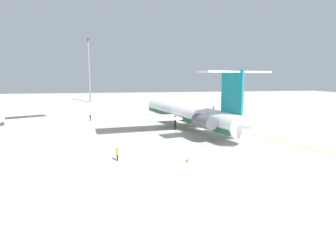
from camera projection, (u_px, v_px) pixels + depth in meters
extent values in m
plane|color=#B7B5AD|center=(213.00, 125.00, 63.00)|extent=(285.98, 285.98, 0.00)
cylinder|color=white|center=(186.00, 113.00, 58.85)|extent=(37.05, 12.40, 3.96)
cone|color=white|center=(155.00, 105.00, 75.63)|extent=(4.89, 4.65, 3.80)
cone|color=white|center=(241.00, 125.00, 42.02)|extent=(6.40, 4.61, 3.37)
cube|color=#195133|center=(186.00, 117.00, 58.97)|extent=(36.27, 12.29, 0.87)
cube|color=white|center=(141.00, 119.00, 55.55)|extent=(8.24, 17.16, 0.40)
cube|color=white|center=(222.00, 113.00, 63.83)|extent=(11.30, 17.62, 0.40)
cylinder|color=#515156|center=(204.00, 121.00, 45.96)|extent=(5.35, 3.38, 2.30)
cube|color=white|center=(207.00, 121.00, 46.23)|extent=(3.18, 1.91, 0.48)
cylinder|color=#515156|center=(234.00, 119.00, 48.53)|extent=(5.35, 3.38, 2.30)
cube|color=white|center=(231.00, 119.00, 48.26)|extent=(3.18, 1.91, 0.48)
cube|color=teal|center=(232.00, 92.00, 43.53)|extent=(5.31, 1.62, 7.02)
cube|color=white|center=(218.00, 72.00, 41.42)|extent=(4.94, 6.48, 0.28)
cube|color=white|center=(250.00, 72.00, 43.99)|extent=(4.94, 6.48, 0.28)
cylinder|color=black|center=(165.00, 115.00, 69.35)|extent=(0.44, 0.44, 3.00)
cylinder|color=black|center=(175.00, 123.00, 56.70)|extent=(0.44, 0.44, 3.00)
cylinder|color=black|center=(201.00, 121.00, 59.26)|extent=(0.44, 0.44, 3.00)
cube|color=silver|center=(25.00, 111.00, 74.15)|extent=(8.51, 11.93, 0.35)
cylinder|color=black|center=(91.00, 119.00, 68.81)|extent=(0.10, 0.10, 0.78)
cylinder|color=black|center=(90.00, 119.00, 68.77)|extent=(0.10, 0.10, 0.78)
cylinder|color=#262628|center=(90.00, 117.00, 68.69)|extent=(0.26, 0.26, 0.62)
sphere|color=brown|center=(90.00, 115.00, 68.63)|extent=(0.25, 0.25, 0.25)
cylinder|color=#262628|center=(91.00, 117.00, 68.73)|extent=(0.07, 0.07, 0.53)
cylinder|color=#262628|center=(90.00, 117.00, 68.64)|extent=(0.07, 0.07, 0.53)
cylinder|color=black|center=(117.00, 158.00, 35.68)|extent=(0.10, 0.10, 0.84)
cylinder|color=black|center=(118.00, 158.00, 35.81)|extent=(0.10, 0.10, 0.84)
cylinder|color=orange|center=(117.00, 152.00, 35.64)|extent=(0.28, 0.28, 0.66)
sphere|color=#8C6647|center=(117.00, 149.00, 35.57)|extent=(0.26, 0.26, 0.26)
cylinder|color=orange|center=(116.00, 152.00, 35.47)|extent=(0.08, 0.08, 0.56)
cylinder|color=orange|center=(118.00, 152.00, 35.79)|extent=(0.08, 0.08, 0.56)
cylinder|color=black|center=(214.00, 111.00, 86.89)|extent=(0.11, 0.11, 0.87)
cylinder|color=black|center=(213.00, 111.00, 86.92)|extent=(0.11, 0.11, 0.87)
cylinder|color=#262628|center=(213.00, 108.00, 86.80)|extent=(0.29, 0.29, 0.69)
sphere|color=brown|center=(213.00, 107.00, 86.73)|extent=(0.27, 0.27, 0.27)
cylinder|color=#262628|center=(214.00, 108.00, 86.75)|extent=(0.08, 0.08, 0.58)
cylinder|color=#262628|center=(213.00, 108.00, 86.83)|extent=(0.08, 0.08, 0.58)
cone|color=#EA590F|center=(187.00, 160.00, 35.31)|extent=(0.40, 0.40, 0.55)
cone|color=#EA590F|center=(112.00, 117.00, 72.93)|extent=(0.40, 0.40, 0.55)
cube|color=gold|center=(221.00, 127.00, 60.84)|extent=(85.21, 27.44, 0.01)
cylinder|color=slate|center=(89.00, 72.00, 117.96)|extent=(0.70, 0.70, 27.22)
cube|color=#424244|center=(88.00, 39.00, 115.97)|extent=(4.00, 0.60, 0.60)
cube|color=#2D2D30|center=(88.00, 40.00, 114.56)|extent=(0.70, 0.50, 0.44)
cube|color=#2D2D30|center=(88.00, 41.00, 117.48)|extent=(0.70, 0.50, 0.44)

